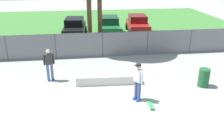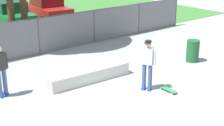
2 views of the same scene
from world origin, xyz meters
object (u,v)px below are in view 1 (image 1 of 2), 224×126
at_px(skateboarder, 138,80).
at_px(trash_bin, 204,78).
at_px(concrete_ledge, 108,80).
at_px(car_red, 138,24).
at_px(bystander, 49,64).
at_px(car_black, 75,27).
at_px(skateboard, 150,104).
at_px(car_green, 110,25).

xyz_separation_m(skateboarder, trash_bin, (3.77, 0.97, -0.54)).
relative_size(concrete_ledge, skateboarder, 1.89).
bearing_deg(car_red, bystander, -125.84).
distance_m(car_black, trash_bin, 12.92).
relative_size(car_red, bystander, 2.38).
height_order(car_red, bystander, bystander).
bearing_deg(car_red, trash_bin, -85.68).
bearing_deg(car_red, skateboarder, -102.89).
bearing_deg(skateboard, car_black, 105.98).
bearing_deg(bystander, skateboard, -34.42).
xyz_separation_m(bystander, trash_bin, (8.07, -1.71, -0.52)).
height_order(concrete_ledge, bystander, bystander).
height_order(car_green, bystander, bystander).
bearing_deg(trash_bin, skateboarder, -165.58).
distance_m(skateboarder, car_red, 12.95).
xyz_separation_m(skateboarder, car_red, (2.89, 12.63, -0.19)).
bearing_deg(car_red, car_black, -173.14).
bearing_deg(skateboard, car_red, 79.66).
bearing_deg(car_green, trash_bin, -72.15).
distance_m(skateboarder, car_green, 12.27).
bearing_deg(skateboarder, concrete_ledge, 122.36).
distance_m(skateboard, car_red, 13.46).
relative_size(car_red, trash_bin, 4.43).
bearing_deg(skateboarder, bystander, 148.06).
height_order(bystander, trash_bin, bystander).
relative_size(skateboarder, car_black, 0.43).
bearing_deg(skateboarder, car_red, 77.11).
bearing_deg(car_red, concrete_ledge, -110.72).
height_order(skateboard, bystander, bystander).
distance_m(concrete_ledge, car_black, 10.24).
relative_size(car_black, trash_bin, 4.43).
bearing_deg(concrete_ledge, trash_bin, -10.25).
relative_size(car_green, trash_bin, 4.43).
relative_size(skateboarder, car_green, 0.43).
bearing_deg(concrete_ledge, car_green, 82.80).
relative_size(skateboard, trash_bin, 0.83).
relative_size(skateboard, car_red, 0.19).
bearing_deg(car_green, skateboard, -88.47).
height_order(car_black, trash_bin, car_black).
bearing_deg(trash_bin, car_red, 94.32).
bearing_deg(skateboard, skateboarder, 128.79).
bearing_deg(car_black, car_green, 6.31).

